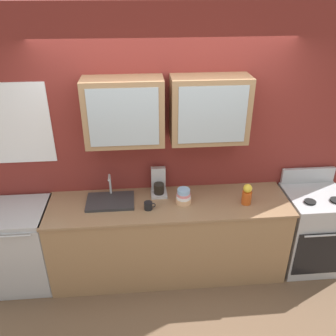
# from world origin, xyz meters

# --- Properties ---
(ground_plane) EXTENTS (10.00, 10.00, 0.00)m
(ground_plane) POSITION_xyz_m (0.00, 0.00, 0.00)
(ground_plane) COLOR brown
(back_wall_unit) EXTENTS (4.22, 0.42, 2.81)m
(back_wall_unit) POSITION_xyz_m (-0.01, 0.34, 1.50)
(back_wall_unit) COLOR maroon
(back_wall_unit) RESTS_ON ground_plane
(counter) EXTENTS (2.53, 0.67, 0.91)m
(counter) POSITION_xyz_m (0.00, 0.00, 0.46)
(counter) COLOR #93704C
(counter) RESTS_ON ground_plane
(stove_range) EXTENTS (0.64, 0.67, 1.09)m
(stove_range) POSITION_xyz_m (1.61, -0.00, 0.46)
(stove_range) COLOR #ADAFB5
(stove_range) RESTS_ON ground_plane
(sink_faucet) EXTENTS (0.49, 0.34, 0.26)m
(sink_faucet) POSITION_xyz_m (-0.60, 0.07, 0.93)
(sink_faucet) COLOR #2D2D30
(sink_faucet) RESTS_ON counter
(bowl_stack) EXTENTS (0.16, 0.16, 0.16)m
(bowl_stack) POSITION_xyz_m (0.15, 0.00, 0.99)
(bowl_stack) COLOR #E0AD7F
(bowl_stack) RESTS_ON counter
(vase) EXTENTS (0.10, 0.10, 0.23)m
(vase) POSITION_xyz_m (0.80, -0.07, 1.02)
(vase) COLOR #BF4C19
(vase) RESTS_ON counter
(cup_near_sink) EXTENTS (0.12, 0.09, 0.08)m
(cup_near_sink) POSITION_xyz_m (-0.21, -0.09, 0.95)
(cup_near_sink) COLOR black
(cup_near_sink) RESTS_ON counter
(dishwasher) EXTENTS (0.62, 0.65, 0.91)m
(dishwasher) POSITION_xyz_m (-1.56, -0.00, 0.46)
(dishwasher) COLOR #ADAFB5
(dishwasher) RESTS_ON ground_plane
(coffee_maker) EXTENTS (0.17, 0.20, 0.29)m
(coffee_maker) POSITION_xyz_m (-0.09, 0.21, 1.02)
(coffee_maker) COLOR #B7B7BC
(coffee_maker) RESTS_ON counter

